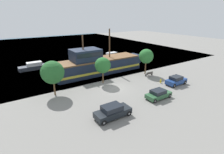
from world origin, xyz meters
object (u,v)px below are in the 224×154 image
Objects in this scene: parked_car_curb_front at (113,111)px; parked_car_curb_mid at (158,94)px; bench_promenade_east at (149,74)px; fire_hydrant at (161,81)px; moored_boat_dockside at (113,56)px; parked_car_curb_rear at (176,80)px; pirate_ship at (97,64)px; moored_boat_outer at (37,66)px.

parked_car_curb_mid is at bearing 3.65° from parked_car_curb_front.
parked_car_curb_front is 2.61× the size of bench_promenade_east.
moored_boat_dockside is at bearing 81.44° from fire_hydrant.
parked_car_curb_rear is at bearing -83.54° from bench_promenade_east.
pirate_ship reaches higher than parked_car_curb_front.
moored_boat_outer is at bearing 135.77° from bench_promenade_east.
bench_promenade_east is at bearing 53.01° from parked_car_curb_mid.
pirate_ship is at bearing 120.59° from fire_hydrant.
moored_boat_dockside reaches higher than parked_car_curb_rear.
parked_car_curb_front reaches higher than parked_car_curb_rear.
pirate_ship is 4.45× the size of parked_car_curb_front.
parked_car_curb_mid is 1.01× the size of parked_car_curb_rear.
moored_boat_outer is 10.39× the size of fire_hydrant.
pirate_ship reaches higher than moored_boat_dockside.
parked_car_curb_rear is 5.18× the size of fire_hydrant.
parked_car_curb_rear is (15.27, 2.62, -0.03)m from parked_car_curb_front.
parked_car_curb_front is 14.33m from fire_hydrant.
pirate_ship is 5.10× the size of parked_car_curb_rear.
parked_car_curb_front is (-16.67, -25.18, 0.15)m from moored_boat_dockside.
moored_boat_outer is 27.57m from fire_hydrant.
fire_hydrant is (-1.70, 1.99, -0.36)m from parked_car_curb_rear.
bench_promenade_east is (-0.68, 5.98, -0.33)m from parked_car_curb_rear.
parked_car_curb_mid reaches higher than fire_hydrant.
moored_boat_dockside is 20.80m from fire_hydrant.
fire_hydrant is (6.84, -11.57, -1.54)m from pirate_ship.
bench_promenade_east is at bearing 96.46° from parked_car_curb_rear.
fire_hydrant is at bearing -51.68° from moored_boat_outer.
bench_promenade_east is at bearing -43.95° from pirate_ship.
fire_hydrant is at bearing -98.56° from moored_boat_dockside.
moored_boat_dockside reaches higher than parked_car_curb_mid.
moored_boat_outer is 4.56× the size of bench_promenade_east.
moored_boat_outer is (-10.25, 10.06, -1.33)m from pirate_ship.
moored_boat_outer is 2.01× the size of parked_car_curb_rear.
parked_car_curb_front is 5.94× the size of fire_hydrant.
moored_boat_dockside is at bearing 56.50° from parked_car_curb_front.
fire_hydrant is at bearing 130.53° from parked_car_curb_rear.
fire_hydrant is at bearing 18.75° from parked_car_curb_front.
moored_boat_dockside is 1.82× the size of parked_car_curb_rear.
moored_boat_outer is at bearing 177.00° from moored_boat_dockside.
bench_promenade_east is at bearing 30.51° from parked_car_curb_front.
parked_car_curb_mid is (1.79, -15.63, -1.28)m from pirate_ship.
parked_car_curb_mid is at bearing -64.87° from moored_boat_outer.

